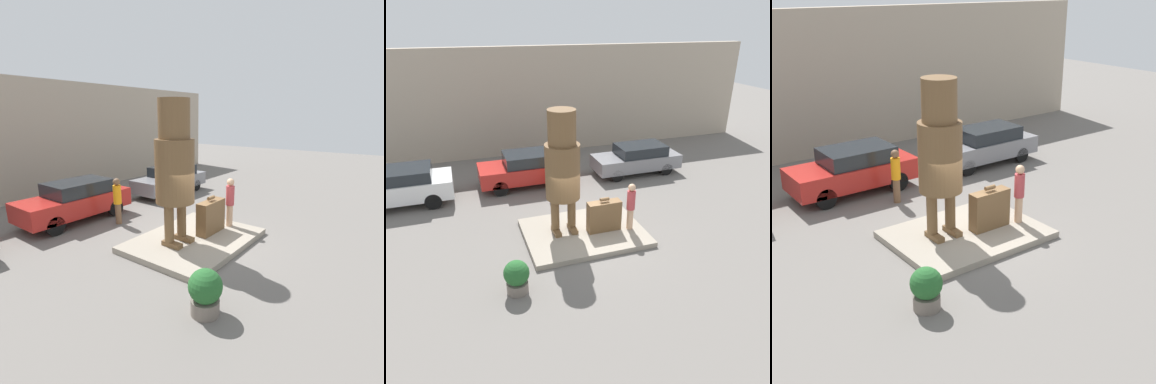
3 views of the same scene
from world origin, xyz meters
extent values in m
plane|color=slate|center=(0.00, 0.00, 0.00)|extent=(60.00, 60.00, 0.00)
cube|color=gray|center=(0.00, 0.00, 0.10)|extent=(4.31, 3.21, 0.19)
cube|color=tan|center=(0.00, 10.01, 2.97)|extent=(28.00, 0.60, 5.93)
cube|color=brown|center=(-1.01, 0.14, 0.27)|extent=(0.24, 0.69, 0.15)
cube|color=brown|center=(-0.39, 0.14, 0.27)|extent=(0.24, 0.69, 0.15)
cylinder|color=brown|center=(-1.01, 0.24, 0.94)|extent=(0.30, 0.30, 1.20)
cylinder|color=brown|center=(-0.39, 0.24, 0.94)|extent=(0.30, 0.30, 1.20)
cylinder|color=brown|center=(-0.70, 0.24, 2.51)|extent=(1.20, 1.20, 1.93)
cylinder|color=brown|center=(-0.70, 0.24, 4.06)|extent=(0.94, 0.94, 1.16)
cube|color=brown|center=(0.70, -0.18, 0.76)|extent=(1.22, 0.40, 1.14)
cylinder|color=brown|center=(0.70, -0.18, 1.44)|extent=(0.34, 0.12, 0.12)
cylinder|color=tan|center=(1.65, -0.39, 0.59)|extent=(0.23, 0.23, 0.80)
cylinder|color=#B23D42|center=(1.65, -0.39, 1.35)|extent=(0.30, 0.30, 0.71)
sphere|color=tan|center=(1.65, -0.39, 1.84)|extent=(0.27, 0.27, 0.27)
cube|color=#B2231E|center=(-1.06, 5.17, 0.72)|extent=(4.35, 1.82, 0.74)
cube|color=#1E2328|center=(-0.84, 5.17, 1.35)|extent=(2.39, 1.64, 0.52)
cylinder|color=black|center=(-2.41, 4.36, 0.35)|extent=(0.70, 0.18, 0.70)
cylinder|color=black|center=(-2.41, 5.99, 0.35)|extent=(0.70, 0.18, 0.70)
cylinder|color=black|center=(0.29, 4.36, 0.35)|extent=(0.70, 0.18, 0.70)
cylinder|color=black|center=(0.29, 5.99, 0.35)|extent=(0.70, 0.18, 0.70)
cube|color=gray|center=(4.56, 4.93, 0.65)|extent=(4.38, 1.72, 0.68)
cube|color=#1E2328|center=(4.78, 4.93, 1.24)|extent=(2.41, 1.54, 0.50)
cylinder|color=black|center=(3.20, 4.16, 0.31)|extent=(0.62, 0.18, 0.62)
cylinder|color=black|center=(3.20, 5.70, 0.31)|extent=(0.62, 0.18, 0.62)
cylinder|color=black|center=(5.92, 4.16, 0.31)|extent=(0.62, 0.18, 0.62)
cylinder|color=black|center=(5.92, 5.70, 0.31)|extent=(0.62, 0.18, 0.62)
cylinder|color=#70665B|center=(-2.88, -2.36, 0.17)|extent=(0.63, 0.63, 0.35)
sphere|color=#235B28|center=(-2.88, -2.36, 0.66)|extent=(0.75, 0.75, 0.75)
cylinder|color=brown|center=(-0.28, 3.49, 0.41)|extent=(0.24, 0.24, 0.82)
cylinder|color=orange|center=(-0.28, 3.49, 1.19)|extent=(0.31, 0.31, 0.73)
sphere|color=brown|center=(-0.28, 3.49, 1.69)|extent=(0.27, 0.27, 0.27)
camera|label=1|loc=(-7.56, -5.45, 4.15)|focal=28.00mm
camera|label=2|loc=(-4.01, -11.14, 7.24)|focal=35.00mm
camera|label=3|loc=(-8.34, -11.10, 6.95)|focal=50.00mm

